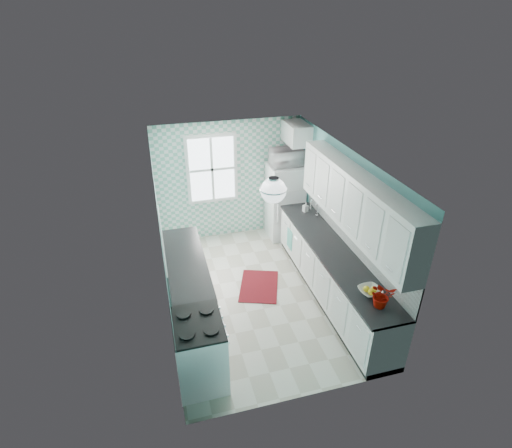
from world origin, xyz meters
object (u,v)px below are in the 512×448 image
object	(u,v)px
fridge	(285,201)
potted_plant	(382,295)
stove	(200,350)
sink	(308,219)
ceiling_light	(273,190)
fruit_bowl	(370,291)
microwave	(286,157)

from	to	relation	value
fridge	potted_plant	bearing A→B (deg)	-86.54
stove	sink	xyz separation A→B (m)	(2.40, 2.28, 0.43)
sink	fridge	bearing A→B (deg)	97.75
ceiling_light	potted_plant	xyz separation A→B (m)	(1.20, -1.02, -1.21)
fruit_bowl	microwave	bearing A→B (deg)	91.53
ceiling_light	sink	size ratio (longest dim) A/B	0.66
potted_plant	microwave	size ratio (longest dim) A/B	0.57
ceiling_light	stove	distance (m)	2.30
sink	microwave	xyz separation A→B (m)	(-0.09, 1.08, 0.85)
ceiling_light	sink	xyz separation A→B (m)	(1.20, 1.55, -1.39)
ceiling_light	fridge	world-z (taller)	ceiling_light
stove	potted_plant	xyz separation A→B (m)	(2.40, -0.28, 0.61)
ceiling_light	stove	xyz separation A→B (m)	(-1.20, -0.74, -1.82)
sink	microwave	bearing A→B (deg)	97.73
stove	fruit_bowl	xyz separation A→B (m)	(2.40, -0.01, 0.48)
sink	potted_plant	bearing A→B (deg)	-87.35
ceiling_light	fridge	distance (m)	3.23
potted_plant	sink	bearing A→B (deg)	89.91
stove	microwave	xyz separation A→B (m)	(2.31, 3.36, 1.28)
potted_plant	fridge	bearing A→B (deg)	91.42
fridge	stove	distance (m)	4.09
fruit_bowl	stove	bearing A→B (deg)	179.77
fridge	stove	bearing A→B (deg)	-122.46
stove	fruit_bowl	world-z (taller)	fruit_bowl
ceiling_light	potted_plant	size ratio (longest dim) A/B	0.99
fridge	stove	world-z (taller)	fridge
ceiling_light	sink	bearing A→B (deg)	52.07
fridge	potted_plant	size ratio (longest dim) A/B	4.56
sink	fruit_bowl	world-z (taller)	sink
fridge	microwave	world-z (taller)	microwave
microwave	stove	bearing A→B (deg)	54.40
fruit_bowl	microwave	xyz separation A→B (m)	(-0.09, 3.37, 0.80)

